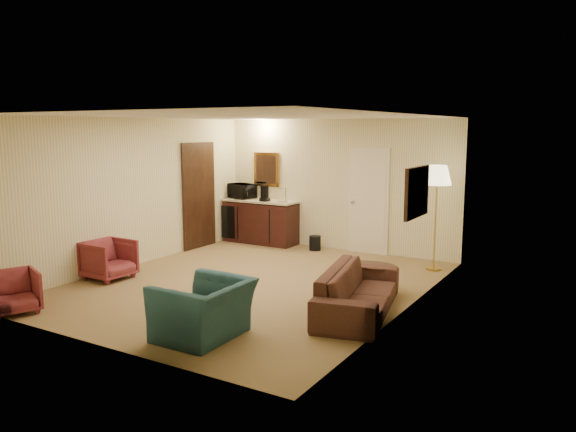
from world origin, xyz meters
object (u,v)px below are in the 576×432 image
at_px(coffee_table, 373,278).
at_px(rose_chair_far, 13,290).
at_px(wetbar_cabinet, 261,221).
at_px(microwave, 242,189).
at_px(rose_chair_near, 109,258).
at_px(teal_armchair, 203,300).
at_px(floor_lamp, 436,218).
at_px(coffee_maker, 265,193).
at_px(waste_bin, 315,243).
at_px(sofa, 358,283).

bearing_deg(coffee_table, rose_chair_far, -137.91).
height_order(wetbar_cabinet, microwave, microwave).
bearing_deg(rose_chair_near, microwave, 1.55).
xyz_separation_m(teal_armchair, floor_lamp, (1.38, 4.52, 0.46)).
bearing_deg(teal_armchair, wetbar_cabinet, -154.16).
distance_m(coffee_table, coffee_maker, 3.96).
bearing_deg(microwave, wetbar_cabinet, 12.44).
bearing_deg(rose_chair_far, rose_chair_near, 30.23).
distance_m(floor_lamp, coffee_maker, 3.68).
relative_size(waste_bin, coffee_maker, 0.88).
bearing_deg(teal_armchair, floor_lamp, 162.18).
bearing_deg(coffee_table, sofa, -78.66).
height_order(rose_chair_near, coffee_maker, coffee_maker).
xyz_separation_m(wetbar_cabinet, coffee_table, (3.45, -2.18, -0.25)).
relative_size(floor_lamp, microwave, 3.18).
distance_m(sofa, microwave, 5.30).
relative_size(sofa, teal_armchair, 2.00).
xyz_separation_m(wetbar_cabinet, floor_lamp, (3.85, -0.40, 0.45)).
relative_size(rose_chair_near, microwave, 1.23).
distance_m(rose_chair_near, floor_lamp, 5.48).
bearing_deg(wetbar_cabinet, teal_armchair, -63.39).
relative_size(teal_armchair, waste_bin, 3.55).
height_order(rose_chair_near, microwave, microwave).
bearing_deg(wetbar_cabinet, rose_chair_near, -97.73).
height_order(sofa, teal_armchair, teal_armchair).
distance_m(floor_lamp, waste_bin, 2.63).
xyz_separation_m(rose_chair_near, waste_bin, (1.85, 3.61, -0.21)).
xyz_separation_m(wetbar_cabinet, coffee_maker, (0.19, -0.12, 0.62)).
distance_m(wetbar_cabinet, coffee_table, 4.09).
xyz_separation_m(floor_lamp, microwave, (-4.35, 0.44, 0.21)).
xyz_separation_m(teal_armchair, rose_chair_far, (-2.72, -0.60, -0.14)).
height_order(sofa, coffee_maker, coffee_maker).
distance_m(sofa, floor_lamp, 2.83).
distance_m(rose_chair_far, microwave, 5.62).
relative_size(coffee_table, waste_bin, 2.49).
bearing_deg(waste_bin, floor_lamp, -7.61).
bearing_deg(coffee_maker, coffee_table, -21.37).
relative_size(wetbar_cabinet, floor_lamp, 0.90).
bearing_deg(rose_chair_far, coffee_table, -25.44).
distance_m(sofa, rose_chair_far, 4.55).
bearing_deg(teal_armchair, coffee_table, 159.47).
distance_m(coffee_table, floor_lamp, 1.95).
relative_size(coffee_table, coffee_maker, 2.20).
bearing_deg(floor_lamp, waste_bin, 172.39).
relative_size(rose_chair_far, microwave, 1.09).
height_order(floor_lamp, microwave, floor_lamp).
distance_m(rose_chair_far, waste_bin, 5.68).
distance_m(rose_chair_far, coffee_maker, 5.47).
height_order(sofa, waste_bin, sofa).
bearing_deg(wetbar_cabinet, rose_chair_far, -92.59).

